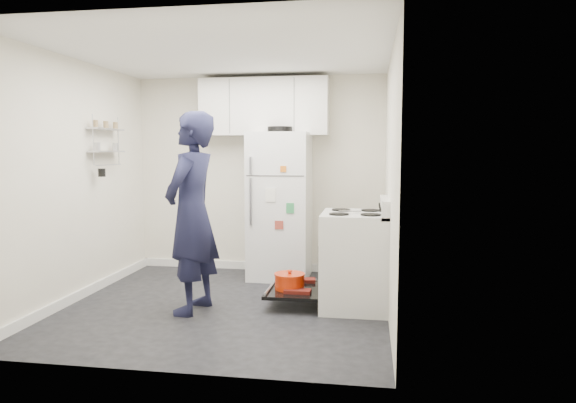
% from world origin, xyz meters
% --- Properties ---
extents(room, '(3.21, 3.21, 2.51)m').
position_xyz_m(room, '(-0.03, 0.03, 1.21)').
color(room, black).
rests_on(room, ground).
extents(electric_range, '(0.66, 0.76, 1.10)m').
position_xyz_m(electric_range, '(1.26, 0.15, 0.47)').
color(electric_range, silver).
rests_on(electric_range, ground).
extents(open_oven_door, '(0.55, 0.70, 0.24)m').
position_xyz_m(open_oven_door, '(0.65, 0.14, 0.20)').
color(open_oven_door, black).
rests_on(open_oven_door, ground).
extents(refrigerator, '(0.72, 0.74, 1.85)m').
position_xyz_m(refrigerator, '(0.33, 1.25, 0.90)').
color(refrigerator, white).
rests_on(refrigerator, ground).
extents(upper_cabinets, '(1.60, 0.33, 0.70)m').
position_xyz_m(upper_cabinets, '(0.10, 1.43, 2.10)').
color(upper_cabinets, silver).
rests_on(upper_cabinets, room).
extents(wall_shelf_rack, '(0.14, 0.60, 0.61)m').
position_xyz_m(wall_shelf_rack, '(-1.52, 0.49, 1.68)').
color(wall_shelf_rack, '#B2B2B7').
rests_on(wall_shelf_rack, room).
extents(person, '(0.56, 0.76, 1.93)m').
position_xyz_m(person, '(-0.27, -0.23, 0.97)').
color(person, '#171834').
rests_on(person, ground).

